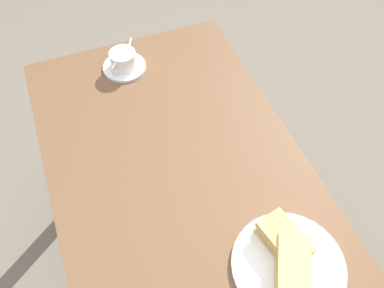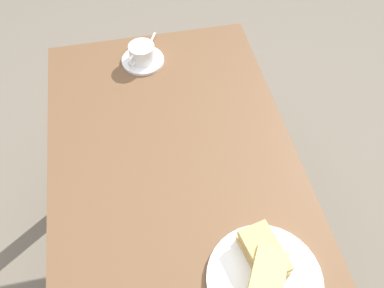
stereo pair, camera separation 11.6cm
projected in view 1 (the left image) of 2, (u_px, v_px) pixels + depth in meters
name	position (u px, v px, depth m)	size (l,w,h in m)	color
ground_plane	(183.00, 263.00, 1.77)	(6.00, 6.00, 0.00)	#6D6354
dining_table	(180.00, 191.00, 1.26)	(1.19, 0.72, 0.76)	brown
sandwich_plate	(288.00, 266.00, 0.98)	(0.28, 0.28, 0.01)	white
sandwich_front	(292.00, 267.00, 0.94)	(0.16, 0.13, 0.06)	tan
sandwich_back	(284.00, 240.00, 0.99)	(0.15, 0.10, 0.05)	tan
coffee_saucer	(124.00, 67.00, 1.40)	(0.15, 0.15, 0.01)	white
coffee_cup	(123.00, 59.00, 1.37)	(0.10, 0.10, 0.06)	white
spoon	(128.00, 50.00, 1.44)	(0.09, 0.05, 0.01)	silver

